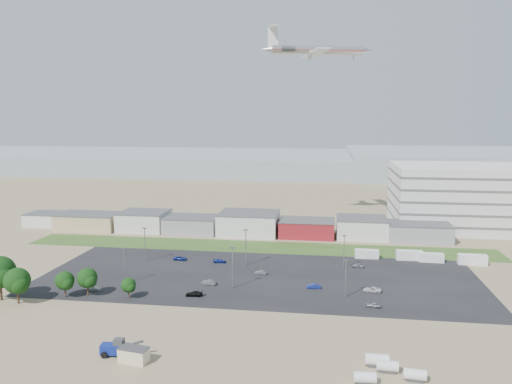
% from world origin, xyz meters
% --- Properties ---
extents(ground, '(700.00, 700.00, 0.00)m').
position_xyz_m(ground, '(0.00, 0.00, 0.00)').
color(ground, '#816F52').
rests_on(ground, ground).
extents(parking_lot, '(120.00, 50.00, 0.01)m').
position_xyz_m(parking_lot, '(5.00, 20.00, 0.01)').
color(parking_lot, black).
rests_on(parking_lot, ground).
extents(grass_strip, '(160.00, 16.00, 0.02)m').
position_xyz_m(grass_strip, '(0.00, 52.00, 0.01)').
color(grass_strip, '#324B1C').
rests_on(grass_strip, ground).
extents(hills_backdrop, '(700.00, 200.00, 9.00)m').
position_xyz_m(hills_backdrop, '(40.00, 315.00, 4.50)').
color(hills_backdrop, gray).
rests_on(hills_backdrop, ground).
extents(building_row, '(170.00, 20.00, 8.00)m').
position_xyz_m(building_row, '(-17.00, 71.00, 4.00)').
color(building_row, silver).
rests_on(building_row, ground).
extents(parking_garage, '(80.00, 40.00, 25.00)m').
position_xyz_m(parking_garage, '(90.00, 95.00, 12.50)').
color(parking_garage, silver).
rests_on(parking_garage, ground).
extents(portable_shed, '(5.79, 3.66, 2.72)m').
position_xyz_m(portable_shed, '(-10.34, -31.92, 1.36)').
color(portable_shed, beige).
rests_on(portable_shed, ground).
extents(telehandler, '(8.15, 3.19, 3.33)m').
position_xyz_m(telehandler, '(-14.76, -30.20, 1.67)').
color(telehandler, navy).
rests_on(telehandler, ground).
extents(storage_tank_nw, '(4.13, 2.13, 2.46)m').
position_xyz_m(storage_tank_nw, '(32.75, -27.17, 1.23)').
color(storage_tank_nw, silver).
rests_on(storage_tank_nw, ground).
extents(storage_tank_ne, '(3.73, 1.99, 2.19)m').
position_xyz_m(storage_tank_ne, '(34.36, -28.96, 1.10)').
color(storage_tank_ne, silver).
rests_on(storage_tank_ne, ground).
extents(storage_tank_sw, '(3.70, 2.00, 2.16)m').
position_xyz_m(storage_tank_sw, '(30.23, -33.44, 1.08)').
color(storage_tank_sw, silver).
rests_on(storage_tank_sw, ground).
extents(storage_tank_se, '(3.79, 2.14, 2.18)m').
position_xyz_m(storage_tank_se, '(38.55, -31.29, 1.09)').
color(storage_tank_se, silver).
rests_on(storage_tank_se, ground).
extents(box_trailer_a, '(7.33, 2.32, 2.75)m').
position_xyz_m(box_trailer_a, '(35.96, 43.12, 1.37)').
color(box_trailer_a, silver).
rests_on(box_trailer_a, ground).
extents(box_trailer_b, '(7.97, 2.66, 2.97)m').
position_xyz_m(box_trailer_b, '(48.86, 43.06, 1.48)').
color(box_trailer_b, silver).
rests_on(box_trailer_b, ground).
extents(box_trailer_c, '(7.36, 2.53, 2.73)m').
position_xyz_m(box_trailer_c, '(55.15, 41.70, 1.37)').
color(box_trailer_c, silver).
rests_on(box_trailer_c, ground).
extents(box_trailer_d, '(8.28, 2.82, 3.08)m').
position_xyz_m(box_trailer_d, '(66.78, 40.58, 1.54)').
color(box_trailer_d, silver).
rests_on(box_trailer_d, ground).
extents(tree_far_left, '(8.20, 8.20, 12.31)m').
position_xyz_m(tree_far_left, '(-53.92, -7.05, 6.15)').
color(tree_far_left, black).
rests_on(tree_far_left, ground).
extents(tree_left, '(6.54, 6.54, 9.81)m').
position_xyz_m(tree_left, '(-48.45, -8.51, 4.91)').
color(tree_left, black).
rests_on(tree_left, ground).
extents(tree_mid, '(4.90, 4.90, 7.36)m').
position_xyz_m(tree_mid, '(-39.69, -2.85, 3.68)').
color(tree_mid, black).
rests_on(tree_mid, ground).
extents(tree_right, '(5.27, 5.27, 7.91)m').
position_xyz_m(tree_right, '(-34.75, -1.02, 3.95)').
color(tree_right, black).
rests_on(tree_right, ground).
extents(tree_near, '(3.83, 3.83, 5.74)m').
position_xyz_m(tree_near, '(-24.05, -1.26, 2.87)').
color(tree_near, black).
rests_on(tree_near, ground).
extents(lightpole_front_l, '(1.11, 0.46, 9.45)m').
position_xyz_m(lightpole_front_l, '(-29.49, 9.23, 4.72)').
color(lightpole_front_l, slate).
rests_on(lightpole_front_l, ground).
extents(lightpole_front_m, '(1.28, 0.53, 10.84)m').
position_xyz_m(lightpole_front_m, '(-0.33, 9.57, 5.42)').
color(lightpole_front_m, slate).
rests_on(lightpole_front_m, ground).
extents(lightpole_front_r, '(1.12, 0.47, 9.50)m').
position_xyz_m(lightpole_front_r, '(28.25, 6.94, 4.75)').
color(lightpole_front_r, slate).
rests_on(lightpole_front_r, ground).
extents(lightpole_back_l, '(1.23, 0.51, 10.47)m').
position_xyz_m(lightpole_back_l, '(-31.48, 29.66, 5.24)').
color(lightpole_back_l, slate).
rests_on(lightpole_back_l, ground).
extents(lightpole_back_m, '(1.28, 0.53, 10.86)m').
position_xyz_m(lightpole_back_m, '(-0.34, 30.20, 5.43)').
color(lightpole_back_m, slate).
rests_on(lightpole_back_m, ground).
extents(lightpole_back_r, '(1.16, 0.48, 9.84)m').
position_xyz_m(lightpole_back_r, '(28.49, 31.39, 4.92)').
color(lightpole_back_r, slate).
rests_on(lightpole_back_r, ground).
extents(airliner, '(50.93, 40.53, 13.26)m').
position_xyz_m(airliner, '(18.42, 90.96, 70.00)').
color(airliner, silver).
extents(parked_car_0, '(4.50, 2.18, 1.23)m').
position_xyz_m(parked_car_0, '(35.10, 11.80, 0.62)').
color(parked_car_0, silver).
rests_on(parked_car_0, ground).
extents(parked_car_1, '(3.78, 1.58, 1.21)m').
position_xyz_m(parked_car_1, '(20.37, 12.26, 0.61)').
color(parked_car_1, navy).
rests_on(parked_car_1, ground).
extents(parked_car_2, '(3.44, 1.76, 1.12)m').
position_xyz_m(parked_car_2, '(34.49, 1.17, 0.56)').
color(parked_car_2, '#A5A5AA').
rests_on(parked_car_2, ground).
extents(parked_car_3, '(4.36, 2.07, 1.23)m').
position_xyz_m(parked_car_3, '(-8.64, 2.32, 0.61)').
color(parked_car_3, black).
rests_on(parked_car_3, ground).
extents(parked_car_4, '(3.99, 1.73, 1.28)m').
position_xyz_m(parked_car_4, '(-7.03, 11.24, 0.64)').
color(parked_car_4, '#595B5E').
rests_on(parked_car_4, ground).
extents(parked_car_6, '(4.09, 1.98, 1.15)m').
position_xyz_m(parked_car_6, '(-8.61, 31.49, 0.57)').
color(parked_car_6, navy).
rests_on(parked_car_6, ground).
extents(parked_car_7, '(3.39, 1.19, 1.12)m').
position_xyz_m(parked_car_7, '(5.29, 21.91, 0.56)').
color(parked_car_7, '#595B5E').
rests_on(parked_car_7, ground).
extents(parked_car_8, '(3.39, 1.44, 1.14)m').
position_xyz_m(parked_car_8, '(32.83, 32.52, 0.57)').
color(parked_car_8, '#A5A5AA').
rests_on(parked_car_8, ground).
extents(parked_car_9, '(4.28, 2.25, 1.15)m').
position_xyz_m(parked_car_9, '(-21.31, 32.46, 0.57)').
color(parked_car_9, navy).
rests_on(parked_car_9, ground).
extents(parked_car_10, '(3.98, 1.93, 1.12)m').
position_xyz_m(parked_car_10, '(-35.11, 2.72, 0.56)').
color(parked_car_10, silver).
rests_on(parked_car_10, ground).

